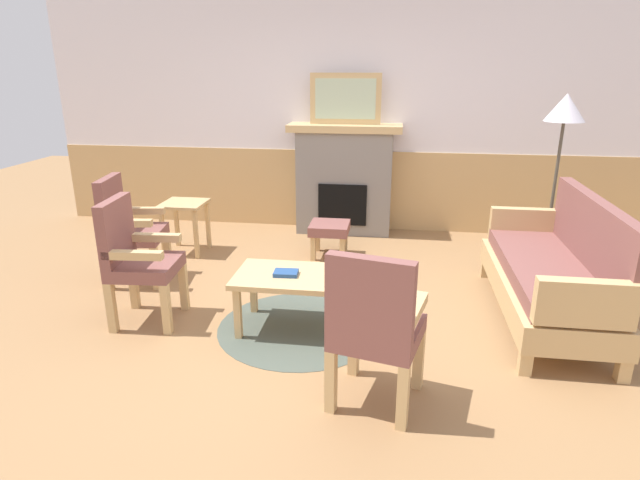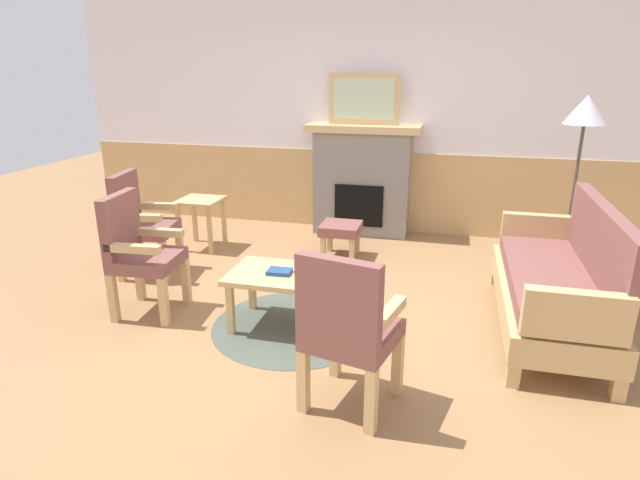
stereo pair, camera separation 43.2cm
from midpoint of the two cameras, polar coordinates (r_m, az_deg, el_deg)
ground_plane at (r=4.21m, az=-3.66°, el=-8.67°), size 14.00×14.00×0.00m
wall_back at (r=6.34m, az=0.98°, el=12.97°), size 7.20×0.14×2.70m
fireplace at (r=6.20m, az=0.65°, el=6.68°), size 1.30×0.44×1.28m
framed_picture at (r=6.08m, az=0.69°, el=15.09°), size 0.80×0.04×0.56m
couch at (r=4.35m, az=21.45°, el=-3.35°), size 0.70×1.80×0.98m
coffee_table at (r=3.94m, az=-5.41°, el=-4.56°), size 0.96×0.56×0.44m
round_rug at (r=4.10m, az=-5.24°, el=-9.48°), size 1.26×1.26×0.01m
book_on_table at (r=3.91m, az=-6.90°, el=-3.65°), size 0.18×0.14×0.03m
footstool at (r=5.45m, az=-1.22°, el=1.03°), size 0.40×0.40×0.36m
armchair_near_fireplace at (r=5.14m, az=-22.53°, el=1.46°), size 0.55×0.55×0.98m
armchair_by_window_left at (r=4.31m, az=-22.19°, el=-1.64°), size 0.52×0.52×0.98m
armchair_front_left at (r=2.98m, az=1.82°, el=-9.19°), size 0.58×0.58×0.98m
side_table at (r=5.78m, az=-16.59°, el=2.82°), size 0.44×0.44×0.55m
floor_lamp_by_couch at (r=5.30m, az=22.89°, el=12.00°), size 0.36×0.36×1.68m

